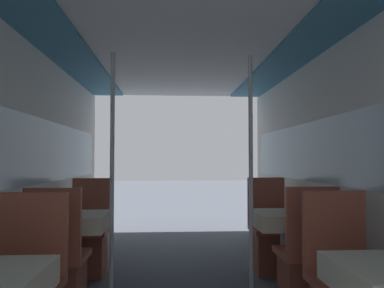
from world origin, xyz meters
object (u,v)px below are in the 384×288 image
object	(u,v)px
support_pole_left_1	(112,171)
support_pole_right_1	(251,171)
dining_table_left_1	(76,227)
chair_right_far_1	(270,243)
dining_table_right_1	(285,224)
chair_right_near_1	(306,273)
chair_left_near_1	(58,277)
chair_left_far_1	(88,245)

from	to	relation	value
support_pole_left_1	support_pole_right_1	bearing A→B (deg)	0.00
dining_table_left_1	chair_right_far_1	distance (m)	2.04
chair_right_far_1	dining_table_right_1	bearing A→B (deg)	90.00
chair_right_near_1	support_pole_right_1	world-z (taller)	support_pole_right_1
dining_table_left_1	dining_table_right_1	world-z (taller)	same
support_pole_left_1	support_pole_right_1	size ratio (longest dim) A/B	1.00
chair_left_near_1	support_pole_left_1	xyz separation A→B (m)	(0.32, 0.53, 0.80)
dining_table_right_1	chair_right_near_1	size ratio (longest dim) A/B	0.71
chair_right_near_1	support_pole_right_1	distance (m)	1.01
chair_left_near_1	support_pole_right_1	size ratio (longest dim) A/B	0.45
dining_table_left_1	chair_right_near_1	world-z (taller)	chair_right_near_1
dining_table_left_1	support_pole_right_1	distance (m)	1.70
dining_table_left_1	chair_left_near_1	xyz separation A→B (m)	(0.00, -0.53, -0.29)
chair_left_near_1	support_pole_left_1	world-z (taller)	support_pole_left_1
dining_table_left_1	chair_right_near_1	bearing A→B (deg)	-15.26
support_pole_left_1	chair_left_far_1	bearing A→B (deg)	121.36
chair_left_far_1	chair_right_far_1	distance (m)	1.95
dining_table_left_1	chair_left_far_1	world-z (taller)	chair_left_far_1
support_pole_left_1	chair_right_far_1	world-z (taller)	support_pole_left_1
support_pole_left_1	chair_right_far_1	distance (m)	1.88
chair_left_near_1	dining_table_right_1	distance (m)	2.04
chair_left_near_1	chair_right_near_1	size ratio (longest dim) A/B	1.00
dining_table_right_1	support_pole_right_1	size ratio (longest dim) A/B	0.32
chair_left_far_1	support_pole_right_1	bearing A→B (deg)	161.88
chair_left_near_1	chair_left_far_1	size ratio (longest dim) A/B	1.00
chair_right_far_1	support_pole_right_1	size ratio (longest dim) A/B	0.45
dining_table_right_1	chair_right_near_1	xyz separation A→B (m)	(0.00, -0.53, -0.29)
chair_left_far_1	chair_right_far_1	bearing A→B (deg)	-180.00
chair_left_far_1	support_pole_left_1	xyz separation A→B (m)	(0.32, -0.53, 0.80)
chair_right_far_1	support_pole_right_1	bearing A→B (deg)	58.64
chair_left_near_1	support_pole_right_1	xyz separation A→B (m)	(1.62, 0.53, 0.80)
dining_table_right_1	dining_table_left_1	bearing A→B (deg)	180.00
chair_right_near_1	chair_right_far_1	bearing A→B (deg)	90.00
dining_table_right_1	chair_right_far_1	size ratio (longest dim) A/B	0.71
dining_table_left_1	chair_right_far_1	bearing A→B (deg)	15.26
dining_table_left_1	chair_right_near_1	size ratio (longest dim) A/B	0.71
dining_table_left_1	chair_left_near_1	bearing A→B (deg)	-90.00
chair_left_near_1	chair_right_far_1	world-z (taller)	same
chair_left_far_1	chair_right_far_1	size ratio (longest dim) A/B	1.00
support_pole_right_1	chair_right_far_1	bearing A→B (deg)	58.64
support_pole_left_1	chair_right_far_1	size ratio (longest dim) A/B	2.20
dining_table_left_1	support_pole_left_1	xyz separation A→B (m)	(0.32, 0.00, 0.51)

